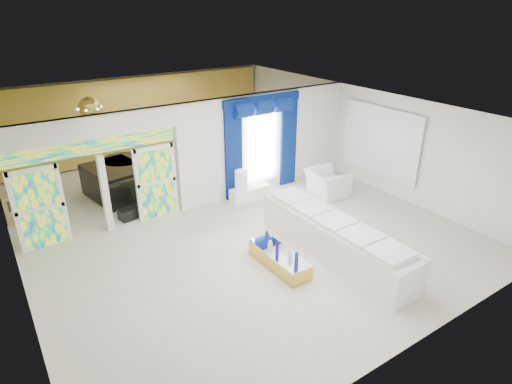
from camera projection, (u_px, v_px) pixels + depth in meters
floor at (223, 216)px, 11.71m from camera, size 12.00×12.00×0.00m
dividing_wall at (266, 142)px, 12.94m from camera, size 5.70×0.18×3.00m
dividing_header at (91, 127)px, 9.90m from camera, size 4.30×0.18×0.55m
stained_panel_left at (40, 208)px, 9.89m from camera, size 0.95×0.04×2.00m
stained_panel_right at (156, 182)px, 11.33m from camera, size 0.95×0.04×2.00m
stained_transom at (94, 146)px, 10.10m from camera, size 4.00×0.05×0.35m
window_pane at (261, 145)px, 12.76m from camera, size 1.00×0.02×2.30m
blue_drape_left at (233, 153)px, 12.25m from camera, size 0.55×0.10×2.80m
blue_drape_right at (288, 142)px, 13.26m from camera, size 0.55×0.10×2.80m
blue_pelmet at (262, 100)px, 12.17m from camera, size 2.60×0.12×0.25m
wall_mirror at (380, 141)px, 12.81m from camera, size 0.04×2.70×1.90m
gold_curtains at (141, 118)px, 15.57m from camera, size 9.70×0.12×2.90m
white_sofa at (334, 239)px, 9.77m from camera, size 0.97×4.30×0.82m
coffee_table at (279, 260)px, 9.40m from camera, size 0.56×1.63×0.36m
console_table at (250, 193)px, 12.59m from camera, size 1.23×0.39×0.41m
table_lamp at (241, 180)px, 12.23m from camera, size 0.36×0.36×0.58m
armchair at (327, 183)px, 12.87m from camera, size 1.15×1.29×0.77m
grand_piano at (116, 182)px, 12.73m from camera, size 1.74×2.09×0.94m
piano_bench at (136, 211)px, 11.64m from camera, size 0.98×0.52×0.31m
tv_console at (14, 207)px, 11.33m from camera, size 0.58×0.54×0.78m
chandelier at (89, 108)px, 12.03m from camera, size 0.60×0.60×0.60m
decanters at (281, 250)px, 9.26m from camera, size 0.21×1.22×0.25m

